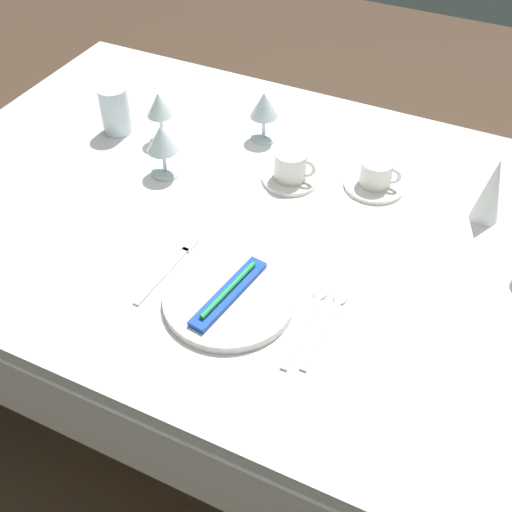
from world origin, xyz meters
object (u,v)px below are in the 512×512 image
toothbrush_package (229,293)px  spoon_dessert (330,319)px  wine_glass_centre (264,107)px  drink_tumbler (116,113)px  spoon_soup (310,315)px  wine_glass_right (162,141)px  napkin_folded (492,190)px  fork_outer (170,267)px  wine_glass_left (159,108)px  coffee_cup_right (291,165)px  dinner_plate (229,299)px  coffee_cup_left (377,173)px

toothbrush_package → spoon_dessert: (0.19, 0.04, -0.02)m
wine_glass_centre → drink_tumbler: size_ratio=1.07×
spoon_soup → wine_glass_centre: (-0.34, 0.51, 0.09)m
wine_glass_right → napkin_folded: (0.72, 0.16, -0.01)m
toothbrush_package → fork_outer: 0.16m
toothbrush_package → wine_glass_left: 0.59m
coffee_cup_right → wine_glass_right: size_ratio=0.77×
dinner_plate → wine_glass_centre: bearing=108.5°
dinner_plate → fork_outer: bearing=169.0°
coffee_cup_left → drink_tumbler: bearing=-174.7°
fork_outer → wine_glass_right: size_ratio=1.61×
fork_outer → wine_glass_left: wine_glass_left is taller
spoon_dessert → spoon_soup: bearing=-167.6°
coffee_cup_left → napkin_folded: napkin_folded is taller
dinner_plate → coffee_cup_left: size_ratio=2.67×
wine_glass_left → wine_glass_right: 0.14m
toothbrush_package → spoon_soup: toothbrush_package is taller
dinner_plate → fork_outer: size_ratio=1.20×
drink_tumbler → spoon_soup: bearing=-28.5°
wine_glass_left → dinner_plate: bearing=-45.8°
wine_glass_centre → wine_glass_left: size_ratio=0.97×
fork_outer → spoon_soup: (0.31, 0.00, -0.00)m
wine_glass_right → drink_tumbler: 0.24m
toothbrush_package → wine_glass_centre: size_ratio=1.62×
fork_outer → spoon_dessert: size_ratio=1.00×
coffee_cup_right → napkin_folded: napkin_folded is taller
dinner_plate → coffee_cup_left: (0.14, 0.47, 0.03)m
coffee_cup_left → wine_glass_centre: 0.33m
coffee_cup_right → wine_glass_right: (-0.28, -0.11, 0.05)m
spoon_dessert → wine_glass_centre: wine_glass_centre is taller
coffee_cup_left → coffee_cup_right: coffee_cup_right is taller
fork_outer → coffee_cup_left: size_ratio=2.21×
fork_outer → wine_glass_right: 0.34m
spoon_dessert → coffee_cup_left: coffee_cup_left is taller
coffee_cup_right → wine_glass_centre: bearing=135.2°
spoon_dessert → coffee_cup_right: (-0.24, 0.37, 0.04)m
fork_outer → coffee_cup_right: coffee_cup_right is taller
wine_glass_centre → drink_tumbler: bearing=-159.7°
dinner_plate → toothbrush_package: 0.02m
fork_outer → spoon_dessert: 0.34m
coffee_cup_left → coffee_cup_right: 0.20m
coffee_cup_left → drink_tumbler: (-0.68, -0.06, 0.01)m
coffee_cup_right → drink_tumbler: size_ratio=0.83×
coffee_cup_right → drink_tumbler: (-0.49, 0.00, 0.01)m
coffee_cup_right → drink_tumbler: drink_tumbler is taller
toothbrush_package → coffee_cup_left: 0.49m
dinner_plate → spoon_soup: bearing=12.5°
coffee_cup_right → napkin_folded: size_ratio=0.64×
toothbrush_package → spoon_soup: bearing=12.5°
toothbrush_package → spoon_dessert: size_ratio=1.00×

